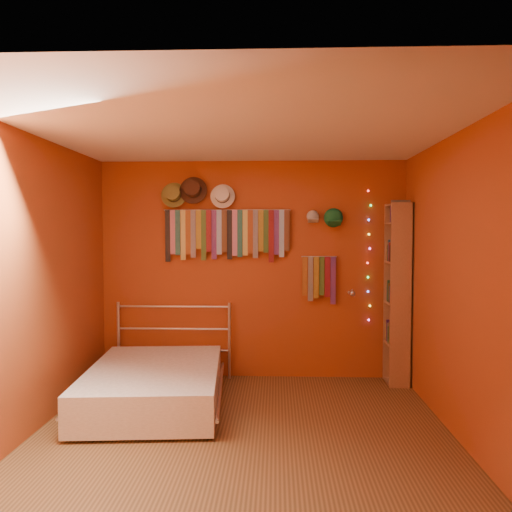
# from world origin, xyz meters

# --- Properties ---
(ground) EXTENTS (3.50, 3.50, 0.00)m
(ground) POSITION_xyz_m (0.00, 0.00, 0.00)
(ground) COLOR #53381C
(ground) RESTS_ON ground
(back_wall) EXTENTS (3.50, 0.02, 2.50)m
(back_wall) POSITION_xyz_m (0.00, 1.75, 1.25)
(back_wall) COLOR #933C17
(back_wall) RESTS_ON ground
(right_wall) EXTENTS (0.02, 3.50, 2.50)m
(right_wall) POSITION_xyz_m (1.75, 0.00, 1.25)
(right_wall) COLOR #933C17
(right_wall) RESTS_ON ground
(left_wall) EXTENTS (0.02, 3.50, 2.50)m
(left_wall) POSITION_xyz_m (-1.75, 0.00, 1.25)
(left_wall) COLOR #933C17
(left_wall) RESTS_ON ground
(ceiling) EXTENTS (3.50, 3.50, 0.02)m
(ceiling) POSITION_xyz_m (0.00, 0.00, 2.50)
(ceiling) COLOR white
(ceiling) RESTS_ON back_wall
(tie_rack) EXTENTS (1.45, 0.03, 0.60)m
(tie_rack) POSITION_xyz_m (-0.29, 1.68, 1.69)
(tie_rack) COLOR silver
(tie_rack) RESTS_ON back_wall
(small_tie_rack) EXTENTS (0.40, 0.03, 0.55)m
(small_tie_rack) POSITION_xyz_m (0.77, 1.68, 1.18)
(small_tie_rack) COLOR silver
(small_tie_rack) RESTS_ON back_wall
(fedora_olive) EXTENTS (0.29, 0.16, 0.29)m
(fedora_olive) POSITION_xyz_m (-0.90, 1.65, 2.12)
(fedora_olive) COLOR olive
(fedora_olive) RESTS_ON back_wall
(fedora_brown) EXTENTS (0.32, 0.17, 0.31)m
(fedora_brown) POSITION_xyz_m (-0.67, 1.65, 2.17)
(fedora_brown) COLOR #3F2216
(fedora_brown) RESTS_ON back_wall
(fedora_white) EXTENTS (0.28, 0.15, 0.28)m
(fedora_white) POSITION_xyz_m (-0.34, 1.66, 2.10)
(fedora_white) COLOR white
(fedora_white) RESTS_ON back_wall
(cap_white) EXTENTS (0.16, 0.20, 0.16)m
(cap_white) POSITION_xyz_m (0.69, 1.70, 1.86)
(cap_white) COLOR beige
(cap_white) RESTS_ON back_wall
(cap_green) EXTENTS (0.20, 0.25, 0.20)m
(cap_green) POSITION_xyz_m (0.93, 1.70, 1.84)
(cap_green) COLOR #176833
(cap_green) RESTS_ON back_wall
(fairy_lights) EXTENTS (0.06, 0.02, 1.50)m
(fairy_lights) POSITION_xyz_m (1.33, 1.71, 1.41)
(fairy_lights) COLOR #FF3333
(fairy_lights) RESTS_ON back_wall
(reading_lamp) EXTENTS (0.07, 0.29, 0.08)m
(reading_lamp) POSITION_xyz_m (1.11, 1.53, 1.01)
(reading_lamp) COLOR silver
(reading_lamp) RESTS_ON back_wall
(bookshelf) EXTENTS (0.25, 0.34, 2.00)m
(bookshelf) POSITION_xyz_m (1.66, 1.53, 1.02)
(bookshelf) COLOR #8B5D3F
(bookshelf) RESTS_ON ground
(bed) EXTENTS (1.46, 1.86, 0.87)m
(bed) POSITION_xyz_m (-0.90, 0.73, 0.21)
(bed) COLOR silver
(bed) RESTS_ON ground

